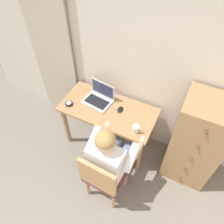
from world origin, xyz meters
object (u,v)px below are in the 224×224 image
(desk, at_px, (108,115))
(chair, at_px, (103,176))
(computer_mouse, at_px, (120,109))
(desk_clock, at_px, (69,104))
(person_seated, at_px, (111,154))
(coffee_mug, at_px, (136,129))
(dresser, at_px, (196,142))
(laptop, at_px, (99,97))

(desk, relative_size, chair, 1.34)
(computer_mouse, distance_m, desk_clock, 0.64)
(person_seated, bearing_deg, coffee_mug, 70.12)
(desk, height_order, coffee_mug, coffee_mug)
(chair, relative_size, desk_clock, 9.69)
(person_seated, relative_size, computer_mouse, 11.90)
(dresser, relative_size, person_seated, 1.06)
(person_seated, bearing_deg, desk, 119.93)
(chair, relative_size, computer_mouse, 8.72)
(dresser, relative_size, laptop, 3.39)
(desk, distance_m, coffee_mug, 0.48)
(computer_mouse, bearing_deg, desk, -159.81)
(dresser, height_order, desk_clock, dresser)
(chair, bearing_deg, desk_clock, 143.88)
(laptop, distance_m, coffee_mug, 0.64)
(desk_clock, bearing_deg, computer_mouse, 17.53)
(desk, bearing_deg, desk_clock, -162.69)
(chair, distance_m, person_seated, 0.26)
(chair, relative_size, coffee_mug, 7.26)
(laptop, bearing_deg, desk, -26.65)
(dresser, distance_m, coffee_mug, 0.70)
(desk, height_order, chair, chair)
(chair, bearing_deg, coffee_mug, 75.84)
(desk_clock, bearing_deg, person_seated, -25.85)
(desk, distance_m, computer_mouse, 0.20)
(chair, distance_m, desk_clock, 0.97)
(person_seated, distance_m, computer_mouse, 0.59)
(desk, relative_size, dresser, 0.93)
(person_seated, xyz_separation_m, laptop, (-0.46, 0.60, 0.11))
(person_seated, bearing_deg, dresser, 36.87)
(desk, xyz_separation_m, chair, (0.29, -0.70, -0.12))
(desk, bearing_deg, computer_mouse, 18.25)
(desk, bearing_deg, laptop, 153.35)
(dresser, distance_m, chair, 1.10)
(laptop, distance_m, desk_clock, 0.38)
(desk, height_order, dresser, dresser)
(chair, relative_size, person_seated, 0.73)
(person_seated, height_order, computer_mouse, person_seated)
(dresser, distance_m, person_seated, 0.97)
(chair, xyz_separation_m, desk_clock, (-0.76, 0.55, 0.25))
(desk, height_order, computer_mouse, computer_mouse)
(coffee_mug, bearing_deg, desk, 158.76)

